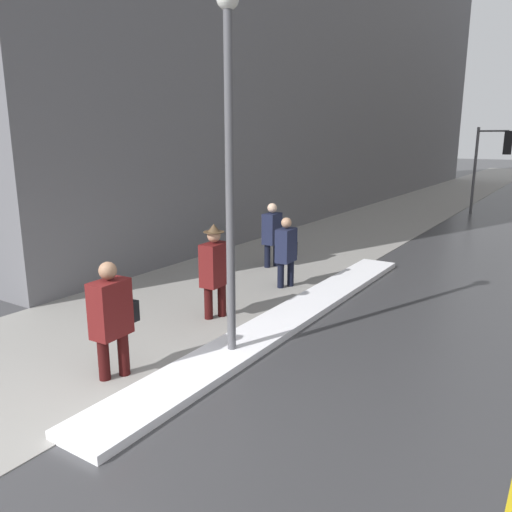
% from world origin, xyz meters
% --- Properties ---
extents(ground_plane, '(160.00, 160.00, 0.00)m').
position_xyz_m(ground_plane, '(0.00, 0.00, 0.00)').
color(ground_plane, '#38383A').
extents(sidewalk_slab, '(4.00, 80.00, 0.01)m').
position_xyz_m(sidewalk_slab, '(-2.00, 15.00, 0.01)').
color(sidewalk_slab, gray).
rests_on(sidewalk_slab, ground).
extents(snow_bank_curb, '(0.78, 8.89, 0.11)m').
position_xyz_m(snow_bank_curb, '(0.24, 4.11, 0.05)').
color(snow_bank_curb, white).
rests_on(snow_bank_curb, ground).
extents(lamp_post, '(0.28, 0.28, 4.80)m').
position_xyz_m(lamp_post, '(0.24, 2.37, 2.88)').
color(lamp_post, '#515156').
rests_on(lamp_post, ground).
extents(traffic_light_near, '(1.31, 0.34, 3.45)m').
position_xyz_m(traffic_light_near, '(1.16, 19.03, 2.49)').
color(traffic_light_near, '#515156').
rests_on(traffic_light_near, ground).
extents(pedestrian_with_shoulder_bag, '(0.32, 0.72, 1.54)m').
position_xyz_m(pedestrian_with_shoulder_bag, '(-0.63, 1.01, 0.85)').
color(pedestrian_with_shoulder_bag, '#340C0C').
rests_on(pedestrian_with_shoulder_bag, ground).
extents(pedestrian_in_glasses, '(0.35, 0.52, 1.64)m').
position_xyz_m(pedestrian_in_glasses, '(-0.89, 3.47, 0.90)').
color(pedestrian_in_glasses, '#340C0C').
rests_on(pedestrian_in_glasses, ground).
extents(pedestrian_trailing, '(0.30, 0.69, 1.46)m').
position_xyz_m(pedestrian_trailing, '(-0.77, 5.71, 0.81)').
color(pedestrian_trailing, black).
rests_on(pedestrian_trailing, ground).
extents(pedestrian_nearside, '(0.32, 0.51, 1.54)m').
position_xyz_m(pedestrian_nearside, '(-1.87, 6.98, 0.86)').
color(pedestrian_nearside, black).
rests_on(pedestrian_nearside, ground).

